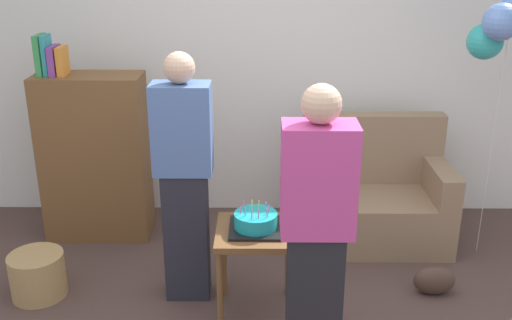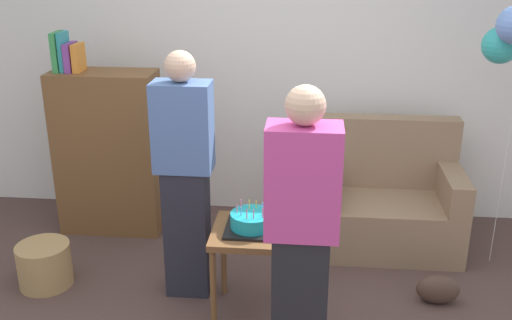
% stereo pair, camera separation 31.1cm
% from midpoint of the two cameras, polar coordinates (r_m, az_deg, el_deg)
% --- Properties ---
extents(wall_back, '(6.00, 0.10, 2.70)m').
position_cam_midpoint_polar(wall_back, '(4.90, -1.30, 10.04)').
color(wall_back, silver).
rests_on(wall_back, ground_plane).
extents(couch, '(1.10, 0.70, 0.96)m').
position_cam_midpoint_polar(couch, '(4.70, 9.43, -3.63)').
color(couch, '#8C7054').
rests_on(couch, ground_plane).
extents(bookshelf, '(0.80, 0.36, 1.59)m').
position_cam_midpoint_polar(bookshelf, '(4.79, -17.07, 0.37)').
color(bookshelf, brown).
rests_on(bookshelf, ground_plane).
extents(side_table, '(0.48, 0.48, 0.60)m').
position_cam_midpoint_polar(side_table, '(3.64, -2.49, -7.98)').
color(side_table, brown).
rests_on(side_table, ground_plane).
extents(birthday_cake, '(0.32, 0.32, 0.17)m').
position_cam_midpoint_polar(birthday_cake, '(3.58, -2.53, -5.99)').
color(birthday_cake, black).
rests_on(birthday_cake, side_table).
extents(person_blowing_candles, '(0.36, 0.22, 1.63)m').
position_cam_midpoint_polar(person_blowing_candles, '(3.75, -9.28, -1.84)').
color(person_blowing_candles, '#23232D').
rests_on(person_blowing_candles, ground_plane).
extents(person_holding_cake, '(0.36, 0.22, 1.63)m').
position_cam_midpoint_polar(person_holding_cake, '(2.98, 2.80, -7.78)').
color(person_holding_cake, black).
rests_on(person_holding_cake, ground_plane).
extents(wicker_basket, '(0.36, 0.36, 0.30)m').
position_cam_midpoint_polar(wicker_basket, '(4.31, -22.23, -10.24)').
color(wicker_basket, '#A88451').
rests_on(wicker_basket, ground_plane).
extents(handbag, '(0.28, 0.14, 0.20)m').
position_cam_midpoint_polar(handbag, '(4.17, 14.70, -11.17)').
color(handbag, '#473328').
rests_on(handbag, ground_plane).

